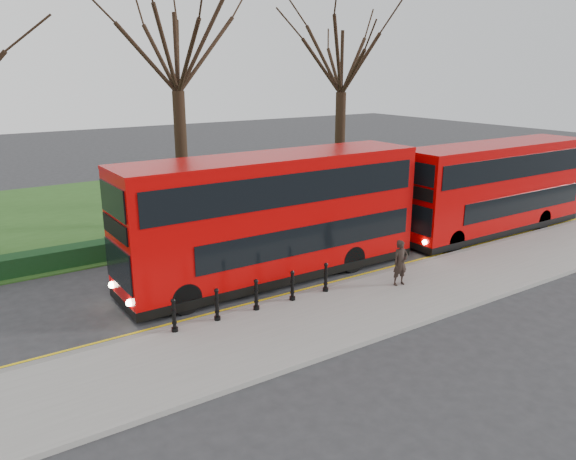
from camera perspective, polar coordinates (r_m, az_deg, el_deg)
ground at (r=19.80m, az=-4.00°, el=-6.80°), size 120.00×120.00×0.00m
pavement at (r=17.45m, az=0.98°, el=-9.78°), size 60.00×4.00×0.15m
kerb at (r=18.97m, az=-2.49°, el=-7.58°), size 60.00×0.25×0.16m
grass_verge at (r=33.06m, az=-17.07°, el=2.00°), size 60.00×18.00×0.06m
hedge at (r=25.46m, az=-11.67°, el=-0.87°), size 60.00×0.90×0.80m
yellow_line_outer at (r=19.24m, az=-2.96°, el=-7.47°), size 60.00×0.10×0.01m
yellow_line_inner at (r=19.39m, az=-3.26°, el=-7.27°), size 60.00×0.10×0.01m
tree_mid at (r=28.13m, az=-11.35°, el=18.07°), size 7.74×7.74×12.09m
tree_right at (r=33.31m, az=5.51°, el=17.29°), size 7.40×7.40×11.56m
bollard_row at (r=18.24m, az=-3.25°, el=-6.63°), size 5.80×0.15×1.00m
bus_lead at (r=20.80m, az=-1.47°, el=1.24°), size 11.75×2.70×4.68m
bus_rear at (r=28.57m, az=20.15°, el=3.98°), size 10.83×2.49×4.31m
pedestrian at (r=20.54m, az=11.35°, el=-3.28°), size 0.65×0.47×1.67m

